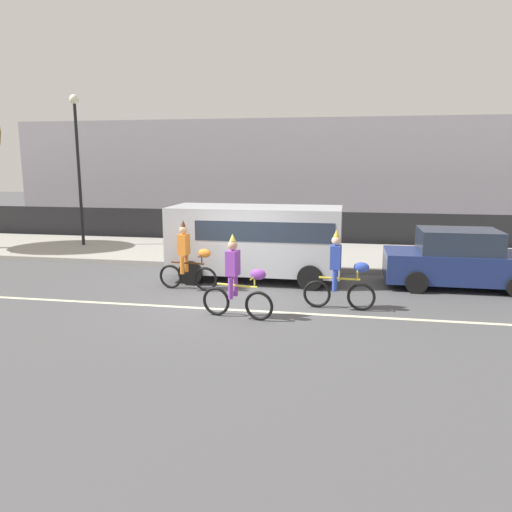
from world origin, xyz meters
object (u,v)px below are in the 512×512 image
(parked_car_navy, at_px, (460,260))
(parade_cyclist_orange, at_px, (188,260))
(street_lamp_post, at_px, (77,148))
(parade_cyclist_cobalt, at_px, (340,275))
(parade_cyclist_purple, at_px, (238,282))
(parked_van_silver, at_px, (258,237))

(parked_car_navy, bearing_deg, parade_cyclist_orange, -167.71)
(street_lamp_post, bearing_deg, parade_cyclist_cobalt, -32.78)
(parade_cyclist_orange, bearing_deg, parked_car_navy, 12.29)
(parade_cyclist_purple, height_order, parked_car_navy, parade_cyclist_purple)
(parked_van_silver, distance_m, street_lamp_post, 9.27)
(parade_cyclist_cobalt, height_order, street_lamp_post, street_lamp_post)
(parked_car_navy, bearing_deg, street_lamp_post, 163.76)
(parade_cyclist_orange, xyz_separation_m, parade_cyclist_cobalt, (4.12, -1.10, 0.00))
(parade_cyclist_purple, distance_m, street_lamp_post, 11.68)
(parade_cyclist_orange, bearing_deg, parade_cyclist_cobalt, -15.01)
(parade_cyclist_orange, xyz_separation_m, parked_car_navy, (7.37, 1.60, -0.06))
(parade_cyclist_cobalt, distance_m, street_lamp_post, 12.72)
(parade_cyclist_orange, bearing_deg, parade_cyclist_purple, -49.69)
(parade_cyclist_purple, xyz_separation_m, parked_van_silver, (-0.21, 3.77, 0.44))
(parade_cyclist_orange, height_order, parade_cyclist_purple, same)
(parked_car_navy, bearing_deg, parade_cyclist_cobalt, -140.15)
(parade_cyclist_purple, distance_m, parked_van_silver, 3.80)
(parade_cyclist_cobalt, bearing_deg, parked_car_navy, 39.85)
(parade_cyclist_purple, relative_size, parked_van_silver, 0.38)
(parked_car_navy, bearing_deg, parade_cyclist_purple, -145.18)
(parade_cyclist_orange, distance_m, parked_van_silver, 2.32)
(parked_van_silver, bearing_deg, parked_car_navy, 0.48)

